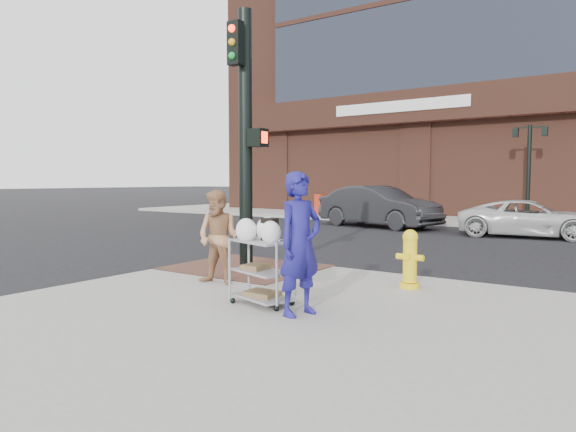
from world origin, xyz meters
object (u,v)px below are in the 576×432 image
Objects in this scene: traffic_signal_pole at (246,132)px; fire_hydrant at (410,258)px; lamp_post at (529,162)px; utility_cart at (262,265)px; pedestrian_tan at (218,237)px; woman_blue at (300,244)px; sedan_dark at (378,206)px; minivan_white at (529,219)px.

fire_hydrant is at bearing 1.87° from traffic_signal_pole.
utility_cart is (-0.46, -17.34, -1.91)m from lamp_post.
fire_hydrant is at bearing -86.83° from lamp_post.
lamp_post is 2.53× the size of pedestrian_tan.
traffic_signal_pole reaches higher than utility_cart.
woman_blue is 2.48m from fire_hydrant.
lamp_post reaches higher than sedan_dark.
minivan_white is at bearing 73.02° from traffic_signal_pole.
fire_hydrant is (5.69, -11.18, -0.20)m from sedan_dark.
traffic_signal_pole is 3.98m from fire_hydrant.
utility_cart is (-1.27, -12.90, 0.09)m from minivan_white.
woman_blue is 13.07m from minivan_white.
utility_cart reaches higher than minivan_white.
traffic_signal_pole is 11.71m from sedan_dark.
woman_blue is 1.51× the size of utility_cart.
traffic_signal_pole reaches higher than pedestrian_tan.
traffic_signal_pole is at bearing -178.13° from fire_hydrant.
woman_blue reaches higher than minivan_white.
utility_cart is (-0.73, 0.15, -0.37)m from woman_blue.
utility_cart is 2.57m from fire_hydrant.
lamp_post reaches higher than woman_blue.
pedestrian_tan is (0.54, -1.39, -1.89)m from traffic_signal_pole.
lamp_post is at bearing 15.14° from woman_blue.
lamp_post is 15.43m from traffic_signal_pole.
minivan_white is at bearing 11.87° from woman_blue.
fire_hydrant is at bearing 0.98° from woman_blue.
lamp_post is 17.56m from woman_blue.
lamp_post reaches higher than fire_hydrant.
pedestrian_tan is at bearing 82.58° from woman_blue.
pedestrian_tan is 0.31× the size of sedan_dark.
woman_blue is 1.94× the size of fire_hydrant.
sedan_dark reaches higher than minivan_white.
sedan_dark is 4.14× the size of utility_cart.
utility_cart is (2.02, -2.12, -2.13)m from traffic_signal_pole.
pedestrian_tan is 13.01m from sedan_dark.
woman_blue is 1.17× the size of pedestrian_tan.
minivan_white is 4.66× the size of fire_hydrant.
pedestrian_tan is at bearing -96.65° from lamp_post.
lamp_post is 3.27× the size of utility_cart.
minivan_white reaches higher than fire_hydrant.
lamp_post is at bearing 80.76° from traffic_signal_pole.
lamp_post reaches higher than pedestrian_tan.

